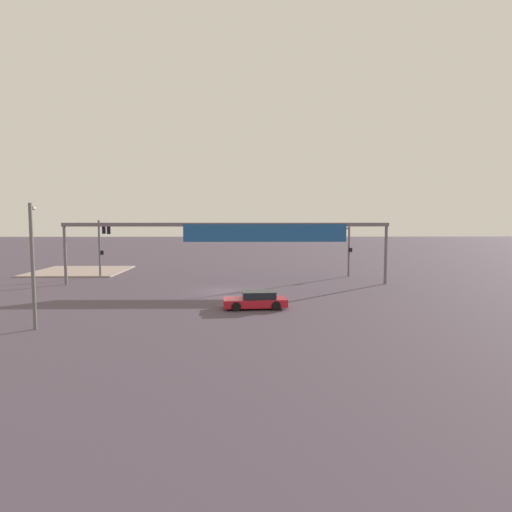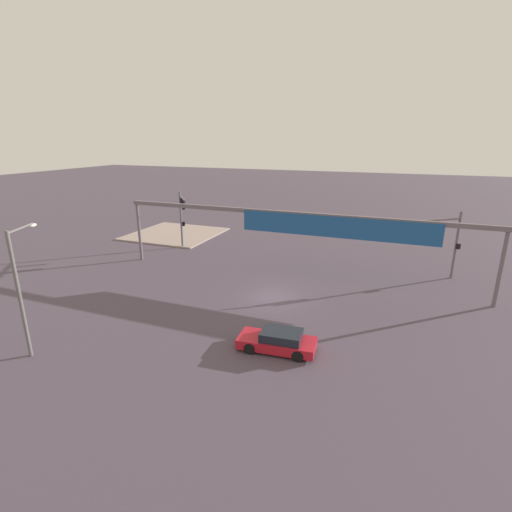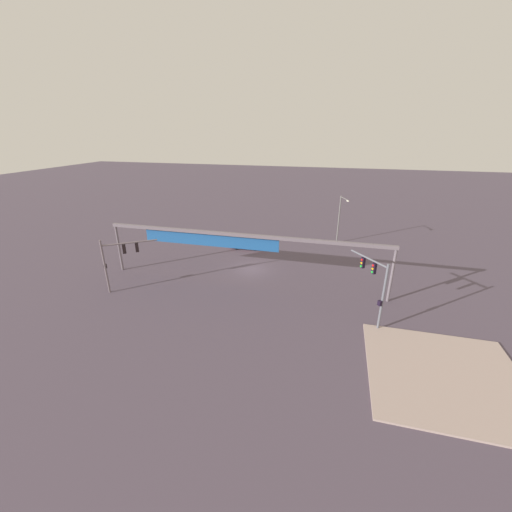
{
  "view_description": "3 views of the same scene",
  "coord_description": "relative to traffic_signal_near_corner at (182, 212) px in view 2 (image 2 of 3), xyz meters",
  "views": [
    {
      "loc": [
        -2.16,
        36.81,
        6.23
      ],
      "look_at": [
        -2.73,
        1.62,
        3.2
      ],
      "focal_mm": 30.31,
      "sensor_mm": 36.0,
      "label": 1
    },
    {
      "loc": [
        -8.42,
        25.4,
        11.56
      ],
      "look_at": [
        2.25,
        -2.01,
        2.42
      ],
      "focal_mm": 26.74,
      "sensor_mm": 36.0,
      "label": 2
    },
    {
      "loc": [
        9.35,
        -34.08,
        16.0
      ],
      "look_at": [
        0.71,
        -0.49,
        2.0
      ],
      "focal_mm": 22.13,
      "sensor_mm": 36.0,
      "label": 3
    }
  ],
  "objects": [
    {
      "name": "ground_plane",
      "position": [
        -13.17,
        8.61,
        -4.15
      ],
      "size": [
        229.95,
        229.95,
        0.0
      ],
      "primitive_type": "plane",
      "color": "#4B404E"
    },
    {
      "name": "streetlamp_curved_arm",
      "position": [
        -3.08,
        20.92,
        0.07
      ],
      "size": [
        1.26,
        2.62,
        7.11
      ],
      "rotation": [
        0.0,
        0.0,
        -1.18
      ],
      "color": "#63605F",
      "rests_on": "ground"
    },
    {
      "name": "traffic_signal_opposite_side",
      "position": [
        -24.96,
        -0.02,
        -0.23
      ],
      "size": [
        4.81,
        3.23,
        5.81
      ],
      "rotation": [
        0.0,
        0.0,
        0.6
      ],
      "color": "#685A60",
      "rests_on": "ground"
    },
    {
      "name": "sedan_car_approaching",
      "position": [
        -15.81,
        15.71,
        -3.57
      ],
      "size": [
        4.51,
        2.14,
        1.21
      ],
      "rotation": [
        0.0,
        0.0,
        0.08
      ],
      "color": "red",
      "rests_on": "ground"
    },
    {
      "name": "traffic_signal_near_corner",
      "position": [
        0.0,
        0.0,
        0.0
      ],
      "size": [
        2.87,
        3.77,
        6.1
      ],
      "rotation": [
        0.0,
        0.0,
        2.25
      ],
      "color": "#5A5B65",
      "rests_on": "ground"
    },
    {
      "name": "sidewalk_corner",
      "position": [
        4.63,
        -5.52,
        -4.07
      ],
      "size": [
        10.3,
        10.1,
        0.15
      ],
      "primitive_type": "cube",
      "color": "#A38C84",
      "rests_on": "ground"
    },
    {
      "name": "overhead_sign_gantry",
      "position": [
        -14.29,
        4.6,
        0.92
      ],
      "size": [
        30.85,
        0.43,
        5.87
      ],
      "color": "#665B63",
      "rests_on": "ground"
    }
  ]
}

